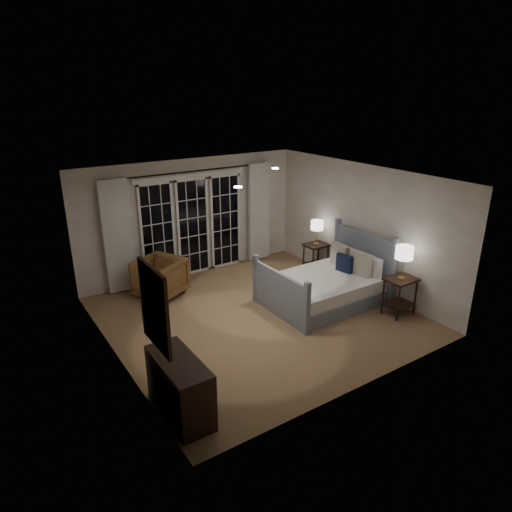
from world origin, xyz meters
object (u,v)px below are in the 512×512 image
nightstand_left (400,290)px  bed (326,286)px  nightstand_right (316,254)px  lamp_left (404,253)px  armchair (160,278)px  lamp_right (317,226)px  dresser (180,387)px

nightstand_left → bed: bearing=124.1°
bed → nightstand_left: bed is taller
nightstand_right → lamp_left: lamp_left is taller
nightstand_right → armchair: 3.42m
bed → lamp_left: bearing=-55.9°
lamp_left → lamp_right: lamp_left is taller
nightstand_left → dresser: bearing=-176.3°
bed → lamp_left: lamp_left is taller
nightstand_right → lamp_left: size_ratio=1.09×
armchair → dresser: bearing=-45.6°
bed → armchair: size_ratio=2.50×
bed → nightstand_left: (0.75, -1.11, 0.15)m
armchair → dresser: 3.58m
lamp_left → armchair: 4.58m
lamp_left → dresser: bearing=-176.3°
bed → dresser: bed is taller
nightstand_left → lamp_left: lamp_left is taller
nightstand_right → lamp_right: (0.00, 0.00, 0.64)m
armchair → bed: bearing=24.4°
bed → nightstand_right: (0.82, 1.25, 0.11)m
bed → nightstand_right: bed is taller
nightstand_left → lamp_left: (0.00, -0.00, 0.71)m
lamp_left → lamp_right: size_ratio=1.13×
armchair → dresser: (-1.13, -3.39, 0.00)m
bed → dresser: size_ratio=1.93×
nightstand_left → armchair: armchair is taller
lamp_right → nightstand_left: bearing=-91.7°
nightstand_left → lamp_left: bearing=-26.6°
dresser → armchair: bearing=71.6°
bed → armchair: bed is taller
armchair → lamp_right: bearing=50.3°
nightstand_left → dresser: size_ratio=0.64×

